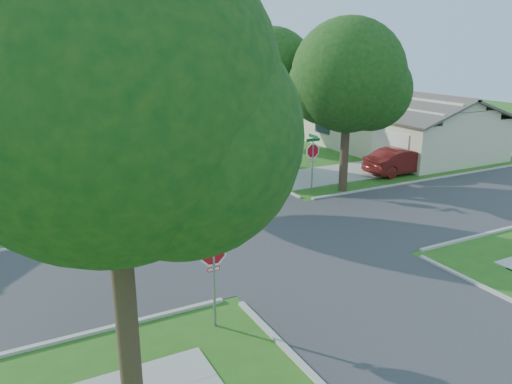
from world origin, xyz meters
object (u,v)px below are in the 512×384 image
Objects in this scene: tree_w_near at (99,71)px; tree_e_far at (147,58)px; house_ne_near at (395,128)px; tree_w_mid at (63,57)px; tree_ne_corner at (349,81)px; stop_sign_ne at (313,153)px; tree_sw_corner at (113,109)px; tree_e_mid at (195,58)px; tree_e_near at (272,75)px; house_ne_far at (272,103)px; car_curb_east at (144,116)px; car_driveway at (401,161)px; tree_w_far at (45,65)px; car_curb_west at (63,113)px; stop_sign_sw at (213,257)px.

tree_e_far is at bearing 69.40° from tree_w_near.
tree_w_near is 21.24m from house_ne_near.
tree_w_mid is 20.10m from tree_ne_corner.
stop_sign_ne is 17.38m from tree_sw_corner.
tree_e_mid is 0.96× the size of tree_w_mid.
tree_w_mid is at bearing 123.22° from tree_ne_corner.
tree_e_near is 25.00m from tree_e_far.
tree_ne_corner is (11.00, -16.80, -0.90)m from tree_w_mid.
tree_e_mid is 14.58m from house_ne_far.
stop_sign_ne is at bearing 163.45° from tree_ne_corner.
stop_sign_ne is 29.57m from tree_e_far.
tree_e_mid reaches higher than tree_w_near.
tree_ne_corner reaches higher than car_curb_east.
tree_w_far is at bearing 28.88° from car_driveway.
tree_ne_corner is 7.17m from car_driveway.
tree_sw_corner reaches higher than tree_w_far.
tree_e_mid is 15.77m from house_ne_near.
car_curb_east is 0.95× the size of car_curb_west.
tree_e_near reaches higher than stop_sign_sw.
stop_sign_ne is 0.31× the size of tree_w_mid.
tree_ne_corner is at bearing -144.82° from house_ne_near.
stop_sign_ne is at bearing -90.10° from tree_e_far.
stop_sign_sw is 36.52m from car_curb_east.
car_driveway is at bearing -60.46° from tree_w_far.
tree_e_near is 1.80× the size of car_driveway.
tree_w_mid is at bearing 89.87° from stop_sign_sw.
tree_e_near is at bearing -119.35° from house_ne_far.
tree_w_far is at bearing 90.05° from tree_w_mid.
house_ne_near is (11.29, 6.30, -0.51)m from stop_sign_ne.
tree_ne_corner is 2.00× the size of car_curb_east.
tree_e_far is 2.02× the size of car_curb_east.
car_driveway is (5.14, 1.29, -4.83)m from tree_ne_corner.
tree_w_near is 0.94× the size of tree_sw_corner.
tree_e_far reaches higher than tree_w_far.
tree_w_near is (-9.40, 0.00, 0.47)m from tree_e_near.
stop_sign_sw is at bearing -104.20° from car_curb_east.
stop_sign_sw is at bearing 94.32° from car_curb_west.
stop_sign_ne is at bearing -90.20° from tree_e_mid.
tree_e_near is 23.30m from house_ne_far.
car_curb_east is at bearing 17.42° from car_driveway.
tree_w_mid is at bearing 45.49° from car_driveway.
tree_sw_corner is at bearing -93.89° from tree_w_far.
tree_e_mid is 13.00m from tree_e_far.
tree_e_mid reaches higher than stop_sign_ne.
stop_sign_sw is at bearing 121.54° from car_driveway.
house_ne_near is at bearing 29.14° from stop_sign_ne.
car_curb_west is at bearing 115.64° from tree_e_mid.
stop_sign_sw is at bearing -90.13° from tree_w_mid.
stop_sign_sw is 0.34× the size of tree_ne_corner.
tree_sw_corner reaches higher than house_ne_near.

